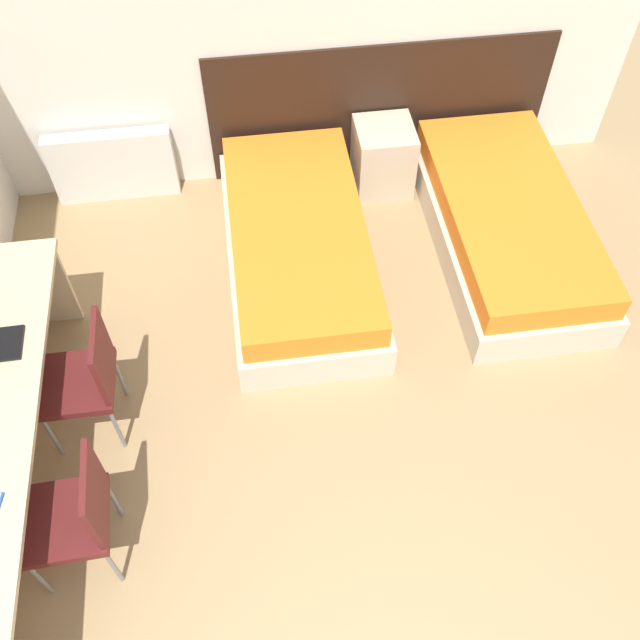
# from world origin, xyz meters

# --- Properties ---
(wall_back) EXTENTS (5.28, 0.05, 2.70)m
(wall_back) POSITION_xyz_m (0.00, 4.43, 1.35)
(wall_back) COLOR silver
(wall_back) RESTS_ON ground_plane
(headboard_panel) EXTENTS (2.62, 0.03, 1.08)m
(headboard_panel) POSITION_xyz_m (0.74, 4.39, 0.54)
(headboard_panel) COLOR black
(headboard_panel) RESTS_ON ground_plane
(bed_near_window) EXTENTS (1.00, 2.03, 0.45)m
(bed_near_window) POSITION_xyz_m (-0.02, 3.34, 0.22)
(bed_near_window) COLOR beige
(bed_near_window) RESTS_ON ground_plane
(bed_near_door) EXTENTS (1.00, 2.03, 0.45)m
(bed_near_door) POSITION_xyz_m (1.50, 3.34, 0.22)
(bed_near_door) COLOR beige
(bed_near_door) RESTS_ON ground_plane
(nightstand) EXTENTS (0.44, 0.44, 0.54)m
(nightstand) POSITION_xyz_m (0.74, 4.14, 0.27)
(nightstand) COLOR beige
(nightstand) RESTS_ON ground_plane
(radiator) EXTENTS (0.93, 0.12, 0.58)m
(radiator) POSITION_xyz_m (-1.33, 4.31, 0.29)
(radiator) COLOR silver
(radiator) RESTS_ON ground_plane
(chair_near_laptop) EXTENTS (0.43, 0.43, 0.90)m
(chair_near_laptop) POSITION_xyz_m (-1.37, 2.24, 0.51)
(chair_near_laptop) COLOR #511919
(chair_near_laptop) RESTS_ON ground_plane
(chair_near_notebook) EXTENTS (0.45, 0.45, 0.90)m
(chair_near_notebook) POSITION_xyz_m (-1.37, 1.43, 0.51)
(chair_near_notebook) COLOR #511919
(chair_near_notebook) RESTS_ON ground_plane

